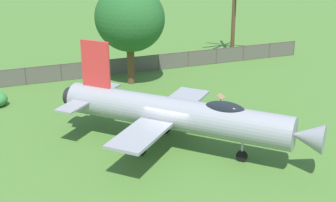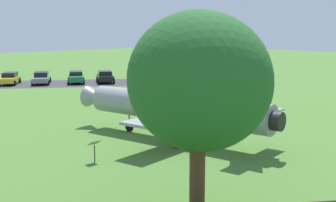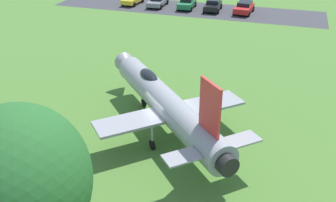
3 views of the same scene
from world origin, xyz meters
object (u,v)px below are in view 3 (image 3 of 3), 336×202
(parked_car_red, at_px, (244,7))
(parked_car_green, at_px, (187,3))
(parked_car_gray, at_px, (158,1))
(info_plaque, at_px, (64,141))
(parked_car_black, at_px, (213,5))
(display_jet, at_px, (164,102))
(shade_tree, at_px, (19,180))

(parked_car_red, relative_size, parked_car_green, 1.02)
(parked_car_gray, bearing_deg, info_plaque, 9.11)
(info_plaque, distance_m, parked_car_red, 35.17)
(info_plaque, bearing_deg, parked_car_red, 137.54)
(info_plaque, xyz_separation_m, parked_car_black, (-28.22, 20.29, -0.09))
(display_jet, bearing_deg, parked_car_green, -30.71)
(parked_car_green, distance_m, parked_car_gray, 4.19)
(display_jet, xyz_separation_m, parked_car_green, (-29.24, 10.95, -1.30))
(parked_car_red, height_order, parked_car_gray, parked_car_gray)
(parked_car_black, bearing_deg, shade_tree, 0.02)
(shade_tree, xyz_separation_m, parked_car_black, (-36.81, 21.46, -4.32))
(parked_car_green, bearing_deg, shade_tree, 5.39)
(shade_tree, height_order, parked_car_black, shade_tree)
(parked_car_green, xyz_separation_m, parked_car_gray, (-2.34, -3.48, -0.01))
(display_jet, height_order, info_plaque, display_jet)
(shade_tree, bearing_deg, parked_car_gray, 160.00)
(shade_tree, relative_size, parked_car_black, 1.68)
(parked_car_green, bearing_deg, parked_car_gray, -93.02)
(shade_tree, xyz_separation_m, info_plaque, (-8.58, 1.17, -4.22))
(parked_car_black, bearing_deg, info_plaque, -5.44)
(parked_car_green, bearing_deg, parked_car_red, 87.44)
(display_jet, relative_size, parked_car_red, 3.24)
(parked_car_black, bearing_deg, display_jet, 3.14)
(info_plaque, height_order, parked_car_black, parked_car_black)
(parked_car_red, distance_m, parked_car_gray, 11.94)
(parked_car_red, xyz_separation_m, parked_car_green, (-4.26, -6.47, 0.01))
(shade_tree, xyz_separation_m, parked_car_green, (-38.79, 18.45, -4.31))
(shade_tree, height_order, parked_car_gray, shade_tree)
(parked_car_black, xyz_separation_m, parked_car_green, (-1.98, -3.01, 0.01))
(parked_car_gray, bearing_deg, parked_car_black, 88.47)
(parked_car_black, relative_size, parked_car_green, 1.01)
(shade_tree, xyz_separation_m, parked_car_gray, (-41.12, 14.97, -4.32))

